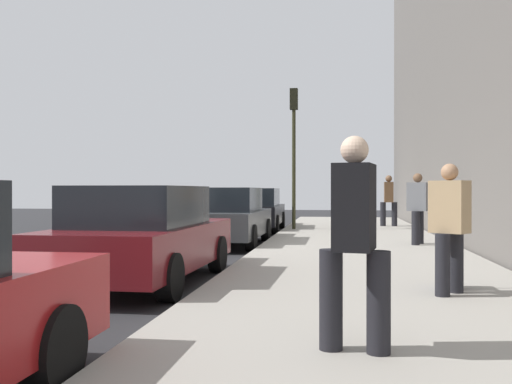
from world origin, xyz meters
TOP-DOWN VIEW (x-y plane):
  - ground_plane at (0.00, 0.00)m, footprint 56.00×56.00m
  - sidewalk at (0.00, -3.30)m, footprint 28.00×4.60m
  - lane_stripe_centre at (0.00, 3.20)m, footprint 28.00×0.14m
  - parked_car_maroon at (-5.67, 0.14)m, footprint 4.45×1.96m
  - parked_car_charcoal at (0.56, 0.04)m, footprint 4.40×1.91m
  - parked_car_black at (5.98, 0.08)m, footprint 4.68×1.99m
  - pedestrian_brown_coat at (7.14, -4.64)m, footprint 0.50×0.61m
  - pedestrian_tan_coat at (-6.77, -4.21)m, footprint 0.49×0.52m
  - pedestrian_grey_coat at (0.02, -4.72)m, footprint 0.53×0.54m
  - pedestrian_black_coat at (-9.53, -2.97)m, footprint 0.51×0.57m
  - traffic_light_pole at (5.10, -1.36)m, footprint 0.35×0.26m
  - rolling_suitcase at (-6.32, -4.30)m, footprint 0.34×0.22m

SIDE VIEW (x-z plane):
  - ground_plane at x=0.00m, z-range 0.00..0.00m
  - lane_stripe_centre at x=0.00m, z-range 0.00..0.01m
  - sidewalk at x=0.00m, z-range 0.00..0.15m
  - rolling_suitcase at x=-6.32m, z-range -0.03..0.86m
  - parked_car_charcoal at x=0.56m, z-range 0.00..1.51m
  - parked_car_maroon at x=-5.67m, z-range 0.00..1.51m
  - parked_car_black at x=5.98m, z-range 0.00..1.51m
  - pedestrian_tan_coat at x=-6.77m, z-range 0.20..1.84m
  - pedestrian_grey_coat at x=0.02m, z-range 0.21..1.91m
  - pedestrian_black_coat at x=-9.53m, z-range 0.21..1.95m
  - pedestrian_brown_coat at x=7.14m, z-range 0.21..2.04m
  - traffic_light_pole at x=5.10m, z-range 0.95..5.64m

